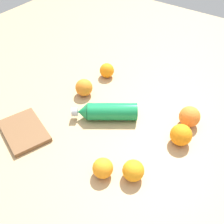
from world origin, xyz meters
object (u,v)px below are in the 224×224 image
object	(u,v)px
water_bottle	(106,112)
orange_3	(84,88)
orange_5	(190,117)
cutting_board	(24,131)
orange_1	(107,70)
orange_2	(133,171)
orange_0	(103,168)
orange_4	(181,135)

from	to	relation	value
water_bottle	orange_3	distance (m)	0.19
orange_3	orange_5	world-z (taller)	orange_5
orange_3	cutting_board	xyz separation A→B (m)	(0.04, 0.32, -0.03)
orange_1	orange_5	distance (m)	0.46
orange_3	orange_5	xyz separation A→B (m)	(-0.46, -0.10, 0.00)
orange_2	cutting_board	distance (m)	0.46
orange_1	orange_0	bearing A→B (deg)	124.94
orange_2	orange_5	xyz separation A→B (m)	(-0.05, -0.34, 0.01)
orange_0	orange_5	distance (m)	0.41
orange_3	water_bottle	bearing A→B (deg)	158.85
orange_1	orange_3	distance (m)	0.17
orange_4	orange_1	bearing A→B (deg)	-20.89
water_bottle	cutting_board	distance (m)	0.33
orange_0	orange_4	world-z (taller)	orange_4
orange_2	water_bottle	bearing A→B (deg)	-36.13
water_bottle	orange_1	world-z (taller)	water_bottle
orange_0	orange_4	xyz separation A→B (m)	(-0.15, -0.28, 0.01)
orange_2	orange_1	bearing A→B (deg)	-45.08
orange_0	water_bottle	bearing A→B (deg)	-56.09
orange_2	orange_0	bearing A→B (deg)	29.32
orange_2	cutting_board	bearing A→B (deg)	9.58
orange_0	cutting_board	xyz separation A→B (m)	(0.36, 0.03, -0.03)
cutting_board	orange_3	bearing A→B (deg)	-77.15
orange_0	orange_4	size ratio (longest dim) A/B	0.86
orange_4	cutting_board	size ratio (longest dim) A/B	0.40
orange_0	orange_4	bearing A→B (deg)	-118.14
cutting_board	orange_4	bearing A→B (deg)	-128.86
orange_1	orange_2	distance (m)	0.58
orange_2	cutting_board	world-z (taller)	orange_2
orange_1	orange_4	distance (m)	0.50
orange_1	orange_5	xyz separation A→B (m)	(-0.46, 0.07, 0.01)
orange_0	orange_2	bearing A→B (deg)	-150.68
orange_3	orange_4	world-z (taller)	orange_4
orange_0	orange_4	distance (m)	0.32
orange_2	orange_3	xyz separation A→B (m)	(0.41, -0.24, 0.00)
orange_3	orange_5	distance (m)	0.47
water_bottle	orange_4	size ratio (longest dim) A/B	3.01
orange_1	orange_3	world-z (taller)	orange_3
orange_0	orange_2	xyz separation A→B (m)	(-0.09, -0.05, 0.00)
water_bottle	cutting_board	world-z (taller)	water_bottle
orange_1	orange_4	xyz separation A→B (m)	(-0.47, 0.18, 0.01)
water_bottle	orange_4	distance (m)	0.30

